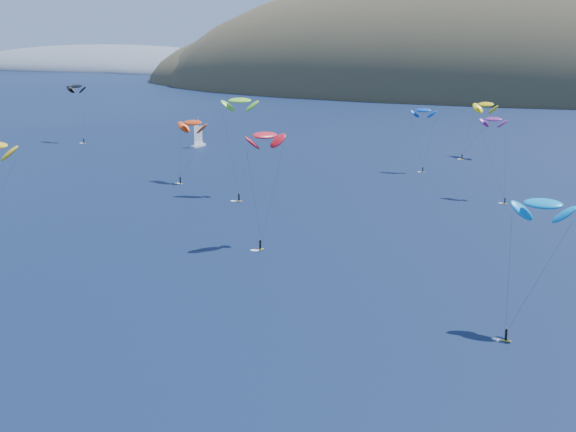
{
  "coord_description": "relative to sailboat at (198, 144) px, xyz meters",
  "views": [
    {
      "loc": [
        67.86,
        -56.23,
        43.04
      ],
      "look_at": [
        14.73,
        80.0,
        9.0
      ],
      "focal_mm": 50.0,
      "sensor_mm": 36.0,
      "label": 1
    }
  ],
  "objects": [
    {
      "name": "kitesurfer_6",
      "position": [
        114.58,
        -53.37,
        19.38
      ],
      "size": [
        9.32,
        10.96,
        22.3
      ],
      "rotation": [
        0.0,
        0.0,
        -0.13
      ],
      "color": "yellow",
      "rests_on": "ground"
    },
    {
      "name": "headland",
      "position": [
        -372.62,
        539.28,
        -4.31
      ],
      "size": [
        460.0,
        250.0,
        60.0
      ],
      "color": "slate",
      "rests_on": "ground"
    },
    {
      "name": "kitesurfer_9",
      "position": [
        77.79,
        -118.92,
        21.31
      ],
      "size": [
        8.47,
        11.22,
        24.77
      ],
      "rotation": [
        0.0,
        0.0,
        0.94
      ],
      "color": "yellow",
      "rests_on": "ground"
    },
    {
      "name": "kitesurfer_3",
      "position": [
        51.22,
        -73.19,
        23.81
      ],
      "size": [
        10.31,
        14.62,
        27.45
      ],
      "rotation": [
        0.0,
        0.0,
        0.3
      ],
      "color": "yellow",
      "rests_on": "ground"
    },
    {
      "name": "kitesurfer_11",
      "position": [
        103.22,
        16.0,
        17.04
      ],
      "size": [
        11.9,
        16.29,
        20.94
      ],
      "rotation": [
        0.0,
        0.0,
        -0.65
      ],
      "color": "yellow",
      "rests_on": "ground"
    },
    {
      "name": "island",
      "position": [
        112.04,
        351.56,
        -11.68
      ],
      "size": [
        730.0,
        300.0,
        210.0
      ],
      "color": "#3D3526",
      "rests_on": "ground"
    },
    {
      "name": "kitesurfer_5",
      "position": [
        133.82,
        -148.79,
        17.67
      ],
      "size": [
        8.92,
        10.39,
        21.05
      ],
      "rotation": [
        0.0,
        0.0,
        -0.1
      ],
      "color": "yellow",
      "rests_on": "ground"
    },
    {
      "name": "sailboat",
      "position": [
        0.0,
        0.0,
        0.0
      ],
      "size": [
        9.22,
        7.97,
        11.44
      ],
      "rotation": [
        0.0,
        0.0,
        -0.08
      ],
      "color": "white",
      "rests_on": "ground"
    },
    {
      "name": "kitesurfer_4",
      "position": [
        89.43,
        -21.04,
        17.89
      ],
      "size": [
        8.0,
        5.25,
        20.99
      ],
      "rotation": [
        0.0,
        0.0,
        0.16
      ],
      "color": "yellow",
      "rests_on": "ground"
    },
    {
      "name": "kitesurfer_12",
      "position": [
        -51.92,
        -1.85,
        20.5
      ],
      "size": [
        11.77,
        8.97,
        23.97
      ],
      "rotation": [
        0.0,
        0.0,
        -0.14
      ],
      "color": "yellow",
      "rests_on": "ground"
    },
    {
      "name": "kitesurfer_1",
      "position": [
        30.98,
        -61.9,
        15.95
      ],
      "size": [
        10.69,
        10.11,
        19.69
      ],
      "rotation": [
        0.0,
        0.0,
        -0.23
      ],
      "color": "yellow",
      "rests_on": "ground"
    }
  ]
}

